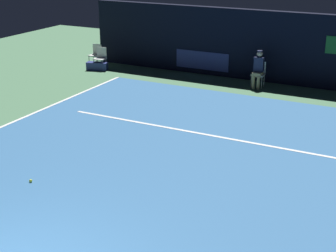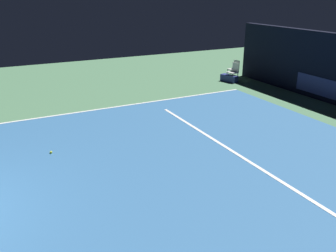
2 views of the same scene
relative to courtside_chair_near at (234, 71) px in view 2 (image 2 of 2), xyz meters
name	(u,v)px [view 2 (image 2 of 2)]	position (x,y,z in m)	size (l,w,h in m)	color
ground_plane	(161,170)	(6.56, -6.99, -0.50)	(30.27, 30.27, 0.00)	#4C7A56
court_surface	(161,169)	(6.56, -6.99, -0.50)	(10.54, 12.38, 0.01)	#336699
line_sideline_right	(99,109)	(1.34, -6.99, -0.49)	(0.10, 12.38, 0.01)	white
line_service	(234,152)	(6.56, -4.83, -0.49)	(8.22, 0.10, 0.01)	white
courtside_chair_near	(234,71)	(0.00, 0.00, 0.00)	(0.49, 0.47, 0.88)	white
courtside_chair_far	(234,68)	(-0.54, 0.44, 0.00)	(0.45, 0.43, 0.88)	white
tennis_ball	(51,152)	(4.43, -9.21, -0.46)	(0.07, 0.07, 0.07)	#CCE033
equipment_bag	(229,78)	(-0.05, -0.20, -0.34)	(0.84, 0.32, 0.32)	navy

